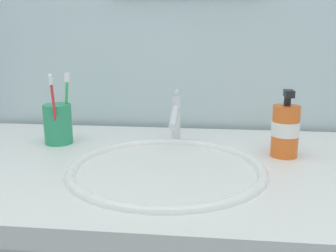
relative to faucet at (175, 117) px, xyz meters
name	(u,v)px	position (x,y,z in m)	size (l,w,h in m)	color
tiled_wall_back	(188,2)	(0.02, 0.21, 0.31)	(2.49, 0.04, 2.40)	silver
sink_basin	(166,189)	(0.00, -0.21, -0.12)	(0.43, 0.43, 0.13)	white
faucet	(175,117)	(0.00, 0.00, 0.00)	(0.02, 0.15, 0.14)	silver
toothbrush_cup	(58,124)	(-0.31, -0.04, -0.02)	(0.07, 0.07, 0.11)	#2D9966
toothbrush_green	(66,103)	(-0.29, -0.03, 0.04)	(0.03, 0.01, 0.18)	green
toothbrush_red	(54,106)	(-0.30, -0.08, 0.04)	(0.02, 0.06, 0.19)	red
soap_dispenser	(285,130)	(0.27, -0.08, -0.01)	(0.07, 0.07, 0.16)	orange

